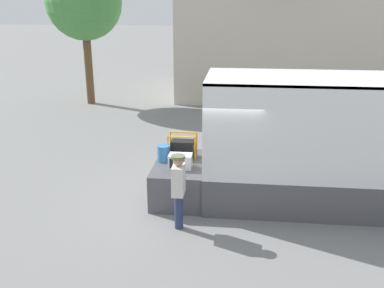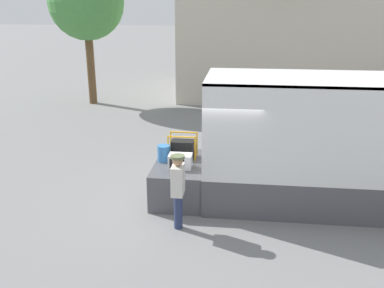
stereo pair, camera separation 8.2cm
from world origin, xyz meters
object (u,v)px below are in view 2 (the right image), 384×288
Objects in this scene: portable_generator at (183,149)px; worker_person at (178,185)px; box_truck at (375,170)px; orange_bucket at (164,153)px; street_tree at (86,3)px; microwave at (180,161)px.

portable_generator is 0.43× the size of worker_person.
box_truck is 4.62m from worker_person.
portable_generator is 0.53m from orange_bucket.
street_tree reaches higher than portable_generator.
portable_generator is (-0.02, 0.70, 0.07)m from microwave.
portable_generator is at bearing 35.02° from orange_bucket.
orange_bucket is (-0.43, -0.30, -0.03)m from portable_generator.
microwave is (-4.48, -0.34, 0.14)m from box_truck.
orange_bucket is 0.06× the size of street_tree.
microwave is 1.34× the size of orange_bucket.
microwave is at bearing -88.02° from portable_generator.
street_tree is (-10.12, 9.60, 3.63)m from box_truck.
portable_generator is 11.35m from street_tree.
street_tree reaches higher than worker_person.
box_truck reaches higher than portable_generator.
microwave is at bearing 96.22° from worker_person.
orange_bucket is at bearing 179.38° from box_truck.
worker_person is (-4.34, -1.59, 0.10)m from box_truck.
box_truck is 17.16× the size of orange_bucket.
street_tree is at bearing 121.32° from portable_generator.
street_tree is (-5.78, 11.19, 3.53)m from worker_person.
microwave is 1.26m from worker_person.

